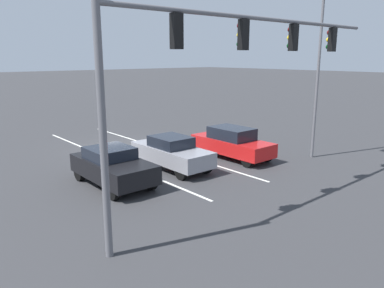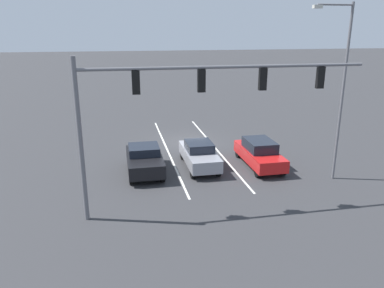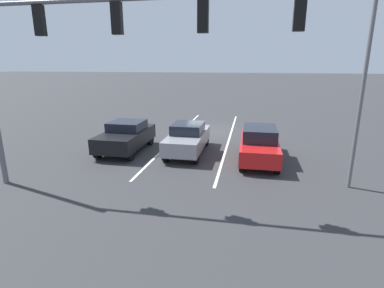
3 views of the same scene
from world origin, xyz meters
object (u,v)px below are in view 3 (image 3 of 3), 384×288
object	(u,v)px
car_gray_midlane_front	(188,138)
traffic_signal_gantry	(97,39)
car_red_leftlane_front	(259,144)
car_black_rightlane_front	(126,136)
street_lamp_left_shoulder	(363,40)

from	to	relation	value
car_gray_midlane_front	traffic_signal_gantry	world-z (taller)	traffic_signal_gantry
car_gray_midlane_front	car_red_leftlane_front	distance (m)	3.62
car_black_rightlane_front	street_lamp_left_shoulder	world-z (taller)	street_lamp_left_shoulder
car_red_leftlane_front	traffic_signal_gantry	bearing A→B (deg)	41.49
car_red_leftlane_front	traffic_signal_gantry	distance (m)	8.50
car_black_rightlane_front	car_gray_midlane_front	bearing A→B (deg)	-174.88
car_gray_midlane_front	car_red_leftlane_front	bearing A→B (deg)	172.00
car_gray_midlane_front	car_red_leftlane_front	world-z (taller)	car_red_leftlane_front
car_red_leftlane_front	traffic_signal_gantry	xyz separation A→B (m)	(5.42, 4.79, 4.46)
traffic_signal_gantry	street_lamp_left_shoulder	world-z (taller)	street_lamp_left_shoulder
car_gray_midlane_front	street_lamp_left_shoulder	size ratio (longest dim) A/B	0.48
car_red_leftlane_front	car_black_rightlane_front	size ratio (longest dim) A/B	1.11
traffic_signal_gantry	street_lamp_left_shoulder	bearing A→B (deg)	-166.27
car_gray_midlane_front	traffic_signal_gantry	bearing A→B (deg)	70.94
traffic_signal_gantry	street_lamp_left_shoulder	xyz separation A→B (m)	(-8.48, -2.07, -0.00)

